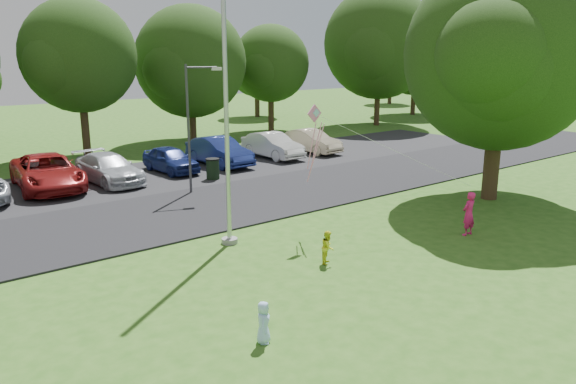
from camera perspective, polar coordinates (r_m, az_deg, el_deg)
ground at (r=16.43m, az=14.34°, el=-7.02°), size 120.00×120.00×0.00m
park_road at (r=22.67m, az=-4.01°, el=-0.72°), size 60.00×6.00×0.06m
parking_strip at (r=28.12m, az=-11.59°, el=1.91°), size 42.00×7.00×0.06m
flagpole at (r=16.74m, az=-6.31°, el=8.41°), size 0.50×0.50×10.00m
street_lamp at (r=23.44m, az=-9.61°, el=7.49°), size 1.44×0.65×5.33m
trash_can at (r=26.24m, az=-7.65°, el=2.30°), size 0.64×0.64×1.02m
big_tree at (r=23.42m, az=20.86°, el=12.59°), size 8.28×7.39×9.40m
tree_row at (r=36.13m, az=-16.30°, el=13.34°), size 64.35×11.94×10.88m
horizon_trees at (r=46.03m, az=-18.03°, el=11.48°), size 77.46×7.20×7.02m
parked_cars at (r=27.27m, az=-15.30°, el=2.89°), size 19.98×5.56×1.48m
woman at (r=19.01m, az=17.88°, el=-2.11°), size 0.53×0.36×1.44m
child_yellow at (r=15.82m, az=4.07°, el=-5.60°), size 0.58×0.56×0.95m
child_blue at (r=11.69m, az=-2.51°, el=-13.09°), size 0.50×0.52×0.90m
kite at (r=17.78m, az=3.07°, el=6.42°), size 4.05×3.56×2.57m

